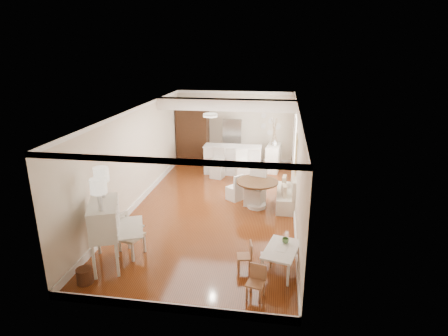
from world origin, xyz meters
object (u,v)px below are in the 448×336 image
(secretary_bureau, at_px, (106,234))
(kids_chair_c, at_px, (256,283))
(pantry_cabinet, at_px, (193,134))
(kids_chair_a, at_px, (244,256))
(slip_chair_far, at_px, (235,187))
(bar_stool_left, at_px, (217,163))
(fridge, at_px, (241,142))
(dining_table, at_px, (257,194))
(gustavian_armchair, at_px, (130,236))
(kids_chair_b, at_px, (266,255))
(kids_table, at_px, (281,259))
(sideboard, at_px, (273,158))
(slip_chair_near, at_px, (255,188))
(bar_stool_right, at_px, (242,166))
(breakfast_counter, at_px, (233,160))
(wicker_basket, at_px, (85,276))

(secretary_bureau, distance_m, kids_chair_c, 3.24)
(secretary_bureau, bearing_deg, pantry_cabinet, 67.24)
(kids_chair_a, height_order, slip_chair_far, slip_chair_far)
(bar_stool_left, bearing_deg, fridge, 80.93)
(kids_chair_a, distance_m, dining_table, 3.19)
(gustavian_armchair, bearing_deg, secretary_bureau, 158.64)
(kids_chair_b, bearing_deg, bar_stool_left, -164.51)
(fridge, bearing_deg, bar_stool_left, -112.45)
(gustavian_armchair, distance_m, bar_stool_left, 5.44)
(kids_chair_b, distance_m, kids_chair_c, 1.13)
(kids_chair_a, bearing_deg, kids_table, 84.60)
(sideboard, bearing_deg, kids_chair_a, -86.63)
(kids_table, xyz_separation_m, kids_chair_a, (-0.74, -0.07, 0.06))
(secretary_bureau, height_order, slip_chair_near, secretary_bureau)
(sideboard, bearing_deg, bar_stool_right, -122.45)
(dining_table, bearing_deg, kids_table, -77.11)
(kids_chair_b, distance_m, fridge, 7.06)
(fridge, bearing_deg, kids_chair_b, -79.38)
(slip_chair_near, xyz_separation_m, bar_stool_right, (-0.60, 2.05, -0.01))
(breakfast_counter, distance_m, pantry_cabinet, 2.11)
(kids_chair_a, relative_size, sideboard, 0.62)
(secretary_bureau, xyz_separation_m, wicker_basket, (-0.16, -0.69, -0.55))
(dining_table, relative_size, slip_chair_far, 1.45)
(kids_chair_b, distance_m, sideboard, 6.44)
(kids_chair_a, xyz_separation_m, bar_stool_left, (-1.52, 5.53, 0.22))
(fridge, xyz_separation_m, sideboard, (1.24, -0.47, -0.42))
(kids_table, xyz_separation_m, slip_chair_far, (-1.41, 3.58, 0.15))
(gustavian_armchair, relative_size, slip_chair_near, 0.88)
(kids_chair_b, bearing_deg, slip_chair_near, -176.17)
(kids_chair_c, distance_m, bar_stool_right, 6.38)
(secretary_bureau, bearing_deg, fridge, 52.85)
(sideboard, bearing_deg, dining_table, -89.17)
(kids_chair_c, bearing_deg, bar_stool_left, 118.95)
(pantry_cabinet, bearing_deg, slip_chair_far, -59.22)
(kids_chair_b, relative_size, sideboard, 0.49)
(dining_table, bearing_deg, slip_chair_near, 109.71)
(wicker_basket, bearing_deg, dining_table, 53.51)
(secretary_bureau, xyz_separation_m, kids_chair_b, (3.30, 0.47, -0.46))
(secretary_bureau, xyz_separation_m, kids_table, (3.60, 0.33, -0.45))
(dining_table, relative_size, breakfast_counter, 0.57)
(kids_chair_a, xyz_separation_m, pantry_cabinet, (-2.76, 7.16, 0.84))
(pantry_cabinet, height_order, fridge, pantry_cabinet)
(slip_chair_near, relative_size, bar_stool_right, 1.01)
(kids_chair_b, bearing_deg, secretary_bureau, -86.56)
(kids_chair_a, bearing_deg, sideboard, 165.79)
(kids_chair_a, height_order, bar_stool_right, bar_stool_right)
(wicker_basket, relative_size, kids_chair_a, 0.49)
(gustavian_armchair, height_order, bar_stool_right, bar_stool_right)
(bar_stool_right, relative_size, pantry_cabinet, 0.46)
(pantry_cabinet, bearing_deg, fridge, -0.90)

